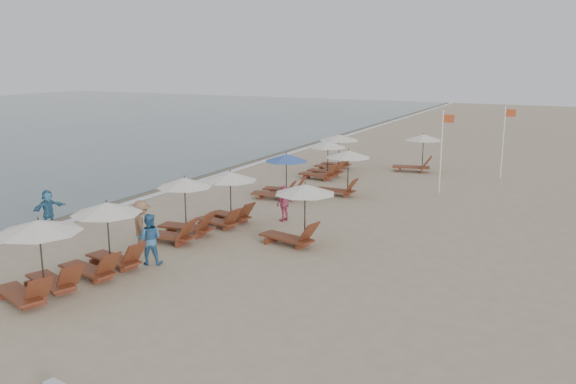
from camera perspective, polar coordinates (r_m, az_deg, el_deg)
The scene contains 19 objects.
ground at distance 16.97m, azimuth -2.84°, elevation -10.46°, with size 160.00×160.00×0.00m, color tan.
wet_sand_band at distance 31.76m, azimuth -13.69°, elevation 0.15°, with size 3.20×140.00×0.01m, color #6B5E4C.
foam_line at distance 30.95m, azimuth -11.85°, elevation -0.06°, with size 0.50×140.00×0.02m, color white.
lounger_station_0 at distance 18.34m, azimuth -22.77°, elevation -5.78°, with size 2.71×2.45×2.30m.
lounger_station_1 at distance 19.70m, azimuth -17.17°, elevation -4.39°, with size 2.66×2.26×2.32m.
lounger_station_2 at distance 22.74m, azimuth -10.30°, elevation -1.97°, with size 2.67×2.17×2.37m.
lounger_station_3 at distance 24.43m, azimuth -5.89°, elevation -0.57°, with size 2.53×2.19×2.20m.
lounger_station_4 at distance 29.14m, azimuth -0.65°, elevation 1.40°, with size 2.64×2.26×2.15m.
lounger_station_5 at distance 33.97m, azimuth 3.36°, elevation 2.94°, with size 2.59×2.08×2.11m.
lounger_station_6 at distance 36.66m, azimuth 4.57°, elevation 3.99°, with size 2.59×2.45×2.14m.
inland_station_0 at distance 21.65m, azimuth 0.78°, elevation -1.66°, with size 2.82×2.24×2.22m.
inland_station_1 at distance 29.66m, azimuth 5.20°, elevation 2.28°, with size 2.70×2.24×2.22m.
inland_station_2 at distance 36.65m, azimuth 12.15°, elevation 3.87°, with size 2.90×2.24×2.22m.
beachgoer_mid_a at distance 20.23m, azimuth -13.00°, elevation -4.36°, with size 0.83×0.65×1.71m, color teal.
beachgoer_mid_b at distance 21.62m, azimuth -13.70°, elevation -3.15°, with size 1.18×0.68×1.82m, color #855F44.
beachgoer_far_a at distance 24.91m, azimuth -0.35°, elevation -1.08°, with size 0.89×0.37×1.52m, color #CA5177.
waterline_walker at distance 25.93m, azimuth -21.76°, elevation -1.45°, with size 1.40×0.45×1.51m, color teal.
flag_pole_near at distance 30.88m, azimuth 14.39°, elevation 4.12°, with size 0.59×0.08×4.14m.
flag_pole_far at distance 35.62m, azimuth 19.77°, elevation 4.81°, with size 0.60×0.08×4.09m.
Camera 1 is at (7.73, -13.57, 6.63)m, focal length 37.54 mm.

